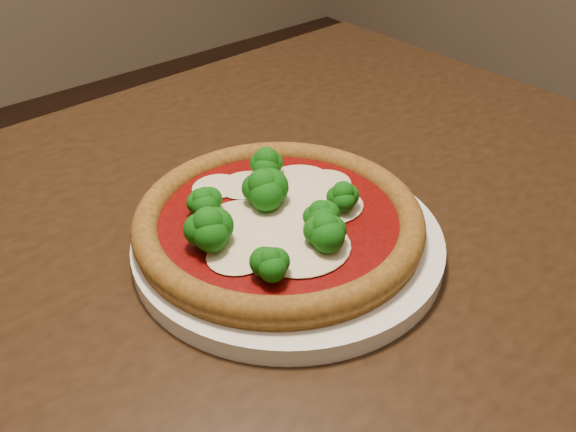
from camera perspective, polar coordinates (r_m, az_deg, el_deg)
dining_table at (r=0.71m, az=-6.46°, el=-9.11°), size 1.17×0.78×0.75m
plate at (r=0.62m, az=0.00°, el=-2.35°), size 0.30×0.30×0.02m
pizza at (r=0.61m, az=-0.97°, el=-0.18°), size 0.28×0.28×0.06m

